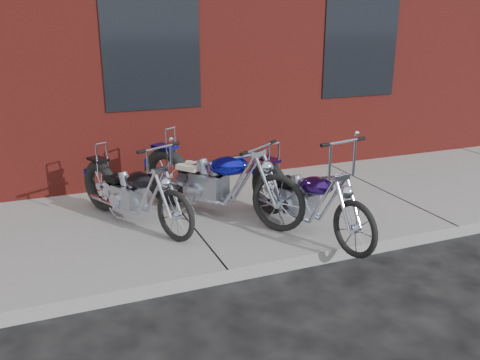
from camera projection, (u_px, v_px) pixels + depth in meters
name	position (u px, v px, depth m)	size (l,w,h in m)	color
ground	(228.00, 283.00, 5.15)	(120.00, 120.00, 0.00)	black
sidewalk	(186.00, 224.00, 6.45)	(22.00, 3.00, 0.15)	gray
chopper_purple	(305.00, 200.00, 5.93)	(0.64, 2.15, 1.22)	black
chopper_blue	(215.00, 183.00, 6.39)	(1.50, 2.06, 1.06)	black
chopper_third	(132.00, 194.00, 6.16)	(1.01, 1.93, 1.07)	black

